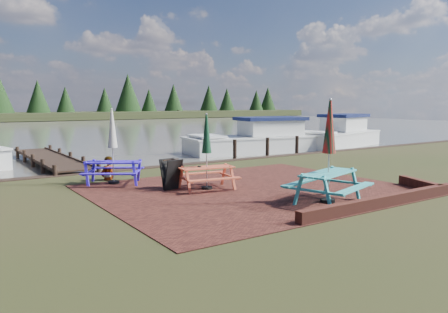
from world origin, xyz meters
TOP-DOWN VIEW (x-y plane):
  - ground at (0.00, 0.00)m, footprint 120.00×120.00m
  - paving at (0.00, 1.00)m, footprint 9.00×7.50m
  - brick_wall at (2.15, -2.42)m, footprint 6.21×1.79m
  - water at (0.00, 37.00)m, footprint 120.00×60.00m
  - picnic_table_teal at (0.62, -1.47)m, footprint 2.35×2.21m
  - picnic_table_red at (-1.07, 1.83)m, footprint 1.87×1.72m
  - picnic_table_blue at (-3.09, 4.30)m, footprint 2.30×2.25m
  - chalkboard at (-1.97, 2.41)m, footprint 0.61×0.65m
  - jetty at (-3.50, 11.28)m, footprint 1.76×9.08m
  - boat_near at (7.60, 10.21)m, footprint 8.47×4.09m
  - boat_far at (13.86, 9.86)m, footprint 7.76×4.30m
  - person at (-2.99, 5.16)m, footprint 0.68×0.58m

SIDE VIEW (x-z plane):
  - ground at x=0.00m, z-range 0.00..0.00m
  - water at x=0.00m, z-range -0.01..0.01m
  - paving at x=0.00m, z-range 0.00..0.02m
  - jetty at x=-3.50m, z-range -0.39..0.61m
  - brick_wall at x=2.15m, z-range 0.00..0.30m
  - boat_near at x=7.60m, z-range -0.64..1.55m
  - chalkboard at x=-1.97m, z-range 0.02..0.94m
  - boat_far at x=13.86m, z-range -0.66..1.63m
  - person at x=-2.99m, z-range 0.00..1.58m
  - picnic_table_red at x=-1.07m, z-range -0.34..1.94m
  - picnic_table_blue at x=-3.09m, z-range -0.36..2.06m
  - picnic_table_teal at x=0.62m, z-range -0.40..2.29m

